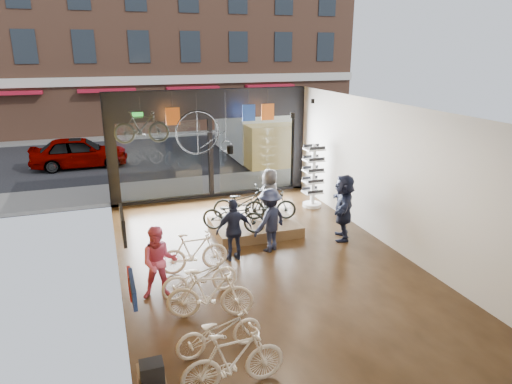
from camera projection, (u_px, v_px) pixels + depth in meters
name	position (u px, v px, depth m)	size (l,w,h in m)	color
ground_plane	(270.00, 269.00, 11.10)	(7.00, 12.00, 0.04)	black
ceiling	(272.00, 110.00, 9.94)	(7.00, 12.00, 0.04)	black
wall_left	(112.00, 211.00, 9.43)	(0.04, 12.00, 3.80)	olive
wall_right	(400.00, 180.00, 11.61)	(0.04, 12.00, 3.80)	beige
wall_back	(462.00, 349.00, 5.09)	(7.00, 0.04, 3.80)	beige
storefront	(210.00, 144.00, 15.93)	(7.00, 0.26, 3.80)	black
exit_sign	(138.00, 115.00, 14.73)	(0.35, 0.06, 0.18)	#198C26
street_road	(172.00, 148.00, 24.62)	(30.00, 18.00, 0.02)	black
sidewalk_near	(204.00, 185.00, 17.57)	(30.00, 2.40, 0.12)	slate
sidewalk_far	(162.00, 134.00, 28.21)	(30.00, 2.00, 0.12)	slate
opposite_building	(149.00, 17.00, 28.38)	(26.00, 5.00, 14.00)	brown
street_car	(79.00, 152.00, 20.29)	(1.65, 4.11, 1.40)	gray
box_truck	(257.00, 130.00, 21.66)	(2.40, 7.19, 2.83)	silver
floor_bike_1	(233.00, 360.00, 7.04)	(0.48, 1.69, 1.02)	silver
floor_bike_2	(219.00, 331.00, 7.93)	(0.55, 1.57, 0.82)	silver
floor_bike_3	(210.00, 294.00, 8.93)	(0.49, 1.72, 1.03)	silver
floor_bike_4	(200.00, 277.00, 9.76)	(0.58, 1.68, 0.88)	silver
floor_bike_5	(194.00, 252.00, 10.81)	(0.46, 1.64, 0.99)	silver
display_platform	(255.00, 227.00, 13.26)	(2.40, 1.80, 0.30)	brown
display_bike_left	(233.00, 215.00, 12.43)	(0.62, 1.77, 0.93)	black
display_bike_mid	(270.00, 205.00, 13.28)	(0.43, 1.51, 0.91)	black
display_bike_right	(242.00, 202.00, 13.50)	(0.61, 1.75, 0.92)	black
customer_1	(159.00, 263.00, 9.59)	(0.78, 0.61, 1.61)	#CC4C72
customer_2	(234.00, 230.00, 11.33)	(0.94, 0.39, 1.60)	#161C33
customer_3	(270.00, 220.00, 11.83)	(1.10, 0.63, 1.70)	#161C33
customer_4	(270.00, 196.00, 13.75)	(0.83, 0.54, 1.69)	#3F3F44
customer_5	(344.00, 207.00, 12.57)	(1.72, 0.55, 1.86)	#161C33
sunglasses_rack	(313.00, 176.00, 15.12)	(0.62, 0.51, 2.12)	white
wall_merch	(136.00, 328.00, 6.50)	(0.40, 2.40, 2.60)	navy
penny_farthing	(207.00, 134.00, 14.59)	(1.76, 0.06, 1.41)	black
hung_bike	(142.00, 127.00, 13.24)	(0.45, 1.58, 0.95)	black
jersey_left	(173.00, 116.00, 14.44)	(0.45, 0.03, 0.55)	#CC5919
jersey_mid	(249.00, 113.00, 15.23)	(0.45, 0.03, 0.55)	#1E3F99
jersey_right	(268.00, 112.00, 15.44)	(0.45, 0.03, 0.55)	#CC5919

